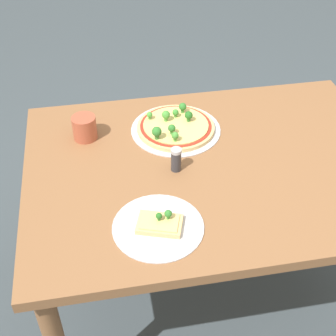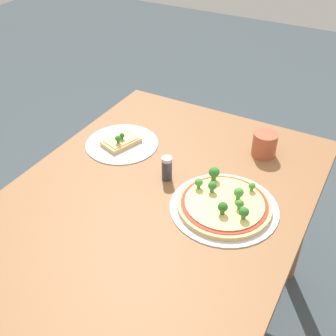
{
  "view_description": "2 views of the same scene",
  "coord_description": "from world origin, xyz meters",
  "px_view_note": "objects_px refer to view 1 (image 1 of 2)",
  "views": [
    {
      "loc": [
        -0.36,
        -1.14,
        1.69
      ],
      "look_at": [
        -0.16,
        -0.02,
        0.73
      ],
      "focal_mm": 50.0,
      "sensor_mm": 36.0,
      "label": 1
    },
    {
      "loc": [
        0.8,
        0.5,
        1.55
      ],
      "look_at": [
        -0.16,
        -0.02,
        0.73
      ],
      "focal_mm": 45.0,
      "sensor_mm": 36.0,
      "label": 2
    }
  ],
  "objects_px": {
    "pizza_tray_slice": "(159,225)",
    "drinking_cup": "(85,128)",
    "condiment_shaker": "(176,159)",
    "dining_table": "(212,182)",
    "pizza_tray_whole": "(175,127)"
  },
  "relations": [
    {
      "from": "pizza_tray_slice",
      "to": "drinking_cup",
      "type": "bearing_deg",
      "value": 111.64
    },
    {
      "from": "pizza_tray_whole",
      "to": "drinking_cup",
      "type": "height_order",
      "value": "drinking_cup"
    },
    {
      "from": "pizza_tray_slice",
      "to": "drinking_cup",
      "type": "relative_size",
      "value": 3.09
    },
    {
      "from": "drinking_cup",
      "to": "condiment_shaker",
      "type": "relative_size",
      "value": 1.02
    },
    {
      "from": "condiment_shaker",
      "to": "drinking_cup",
      "type": "bearing_deg",
      "value": 140.94
    },
    {
      "from": "pizza_tray_whole",
      "to": "condiment_shaker",
      "type": "height_order",
      "value": "condiment_shaker"
    },
    {
      "from": "dining_table",
      "to": "pizza_tray_whole",
      "type": "distance_m",
      "value": 0.24
    },
    {
      "from": "pizza_tray_whole",
      "to": "drinking_cup",
      "type": "relative_size",
      "value": 3.8
    },
    {
      "from": "condiment_shaker",
      "to": "dining_table",
      "type": "bearing_deg",
      "value": 5.52
    },
    {
      "from": "pizza_tray_slice",
      "to": "condiment_shaker",
      "type": "relative_size",
      "value": 3.15
    },
    {
      "from": "dining_table",
      "to": "pizza_tray_slice",
      "type": "relative_size",
      "value": 4.73
    },
    {
      "from": "pizza_tray_slice",
      "to": "condiment_shaker",
      "type": "distance_m",
      "value": 0.26
    },
    {
      "from": "drinking_cup",
      "to": "condiment_shaker",
      "type": "distance_m",
      "value": 0.36
    },
    {
      "from": "dining_table",
      "to": "pizza_tray_slice",
      "type": "height_order",
      "value": "pizza_tray_slice"
    },
    {
      "from": "drinking_cup",
      "to": "dining_table",
      "type": "bearing_deg",
      "value": -27.68
    }
  ]
}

